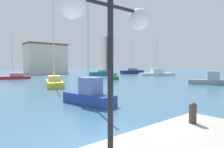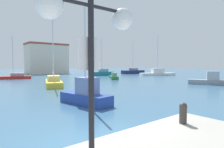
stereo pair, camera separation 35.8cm
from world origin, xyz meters
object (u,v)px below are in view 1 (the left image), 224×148
object	(u,v)px
sailboat_blue_distant_north	(89,94)
sailboat_red_mid_harbor	(14,77)
sailboat_yellow_behind_lamppost	(54,82)
mooring_bollard	(193,112)
motorboat_green_near_pier	(114,77)
sailboat_teal_distant_east	(102,73)
sailboat_white_inner_mooring	(157,73)
lamppost	(110,21)
sailboat_navy_outer_mooring	(132,71)
motorboat_grey_center_channel	(209,80)

from	to	relation	value
sailboat_blue_distant_north	sailboat_red_mid_harbor	distance (m)	27.00
sailboat_blue_distant_north	sailboat_yellow_behind_lamppost	size ratio (longest dim) A/B	0.63
sailboat_blue_distant_north	sailboat_red_mid_harbor	bearing A→B (deg)	87.92
mooring_bollard	motorboat_green_near_pier	world-z (taller)	mooring_bollard
mooring_bollard	sailboat_yellow_behind_lamppost	size ratio (longest dim) A/B	0.06
sailboat_teal_distant_east	sailboat_red_mid_harbor	world-z (taller)	sailboat_teal_distant_east
sailboat_blue_distant_north	sailboat_white_inner_mooring	xyz separation A→B (m)	(29.75, 17.17, -0.09)
sailboat_blue_distant_north	sailboat_white_inner_mooring	bearing A→B (deg)	29.99
lamppost	sailboat_navy_outer_mooring	xyz separation A→B (m)	(35.68, 34.78, -2.86)
sailboat_blue_distant_north	sailboat_navy_outer_mooring	bearing A→B (deg)	40.57
sailboat_teal_distant_east	sailboat_navy_outer_mooring	bearing A→B (deg)	7.12
sailboat_blue_distant_north	lamppost	bearing A→B (deg)	-120.18
lamppost	sailboat_navy_outer_mooring	world-z (taller)	sailboat_navy_outer_mooring
sailboat_teal_distant_east	sailboat_yellow_behind_lamppost	world-z (taller)	sailboat_yellow_behind_lamppost
sailboat_white_inner_mooring	sailboat_red_mid_harbor	size ratio (longest dim) A/B	1.21
motorboat_green_near_pier	sailboat_white_inner_mooring	bearing A→B (deg)	6.95
mooring_bollard	sailboat_navy_outer_mooring	distance (m)	47.19
sailboat_blue_distant_north	sailboat_white_inner_mooring	world-z (taller)	sailboat_white_inner_mooring
lamppost	sailboat_yellow_behind_lamppost	distance (m)	21.85
motorboat_grey_center_channel	motorboat_green_near_pier	distance (m)	15.47
lamppost	sailboat_navy_outer_mooring	distance (m)	49.91
mooring_bollard	sailboat_yellow_behind_lamppost	distance (m)	20.44
sailboat_navy_outer_mooring	sailboat_yellow_behind_lamppost	bearing A→B (deg)	-153.06
mooring_bollard	sailboat_blue_distant_north	world-z (taller)	sailboat_blue_distant_north
sailboat_teal_distant_east	sailboat_yellow_behind_lamppost	bearing A→B (deg)	-142.29
motorboat_grey_center_channel	sailboat_navy_outer_mooring	xyz separation A→B (m)	(11.55, 25.86, 0.02)
sailboat_red_mid_harbor	sailboat_yellow_behind_lamppost	bearing A→B (deg)	-84.51
sailboat_white_inner_mooring	sailboat_red_mid_harbor	world-z (taller)	sailboat_white_inner_mooring
sailboat_teal_distant_east	motorboat_grey_center_channel	world-z (taller)	sailboat_teal_distant_east
lamppost	sailboat_yellow_behind_lamppost	size ratio (longest dim) A/B	0.37
sailboat_teal_distant_east	sailboat_blue_distant_north	distance (m)	31.44
sailboat_red_mid_harbor	sailboat_white_inner_mooring	bearing A→B (deg)	-18.83
lamppost	sailboat_blue_distant_north	world-z (taller)	sailboat_blue_distant_north
motorboat_green_near_pier	sailboat_navy_outer_mooring	bearing A→B (deg)	34.79
motorboat_green_near_pier	sailboat_red_mid_harbor	bearing A→B (deg)	140.29
motorboat_green_near_pier	mooring_bollard	bearing A→B (deg)	-125.00
sailboat_teal_distant_east	sailboat_white_inner_mooring	size ratio (longest dim) A/B	0.93
sailboat_yellow_behind_lamppost	sailboat_blue_distant_north	bearing A→B (deg)	-101.49
lamppost	motorboat_green_near_pier	xyz separation A→B (m)	(19.87, 23.80, -3.07)
lamppost	motorboat_grey_center_channel	xyz separation A→B (m)	(24.13, 8.93, -2.87)
mooring_bollard	motorboat_green_near_pier	bearing A→B (deg)	55.00
sailboat_white_inner_mooring	sailboat_navy_outer_mooring	bearing A→B (deg)	83.63
lamppost	sailboat_white_inner_mooring	size ratio (longest dim) A/B	0.42
sailboat_blue_distant_north	motorboat_green_near_pier	bearing A→B (deg)	45.76
sailboat_white_inner_mooring	motorboat_green_near_pier	size ratio (longest dim) A/B	2.29
motorboat_grey_center_channel	sailboat_red_mid_harbor	bearing A→B (deg)	124.55
sailboat_navy_outer_mooring	sailboat_white_inner_mooring	world-z (taller)	sailboat_navy_outer_mooring
sailboat_navy_outer_mooring	motorboat_green_near_pier	xyz separation A→B (m)	(-15.81, -10.98, -0.22)
motorboat_grey_center_channel	mooring_bollard	bearing A→B (deg)	-157.43
sailboat_yellow_behind_lamppost	sailboat_white_inner_mooring	bearing A→B (deg)	10.84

